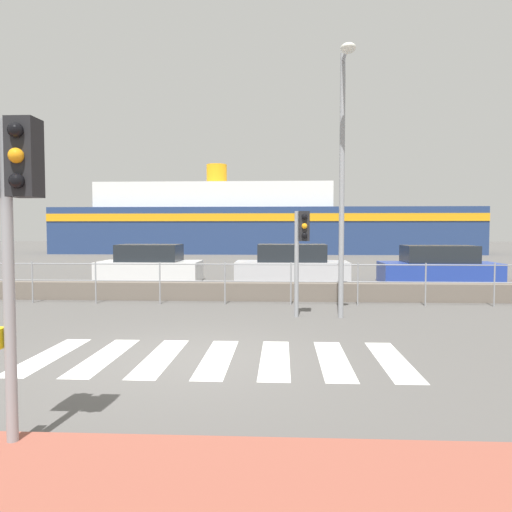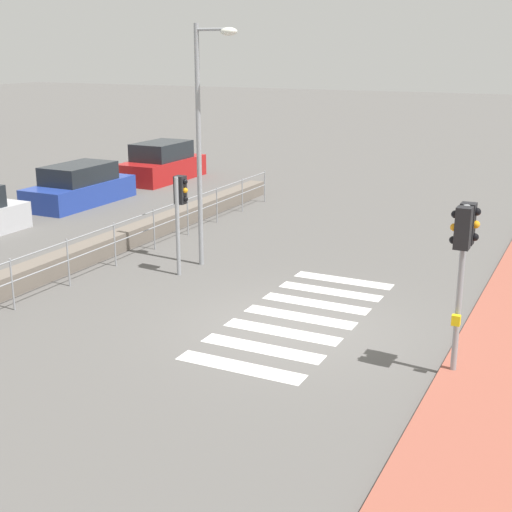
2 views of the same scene
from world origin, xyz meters
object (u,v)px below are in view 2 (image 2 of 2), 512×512
Objects in this scene: traffic_light_far at (180,203)px; parked_car_red at (162,164)px; parked_car_blue at (80,187)px; streetlamp at (206,120)px; traffic_light_near at (464,244)px.

traffic_light_far is 0.58× the size of parked_car_red.
streetlamp is at bearing -120.00° from parked_car_blue.
traffic_light_far reaches higher than parked_car_red.
streetlamp is (3.75, 6.94, 1.37)m from traffic_light_near.
traffic_light_near is 0.50× the size of streetlamp.
parked_car_red is at bearing 35.37° from traffic_light_far.
traffic_light_near is 7.74m from traffic_light_far.
streetlamp is (0.90, -0.24, 1.90)m from traffic_light_far.
traffic_light_near is 17.08m from parked_car_blue.
parked_car_blue is at bearing 60.74° from traffic_light_near.
traffic_light_near is 1.22× the size of traffic_light_far.
traffic_light_near reaches higher than parked_car_red.
parked_car_blue is at bearing -180.00° from parked_car_red.
streetlamp reaches higher than parked_car_blue.
streetlamp is 12.99m from parked_car_red.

